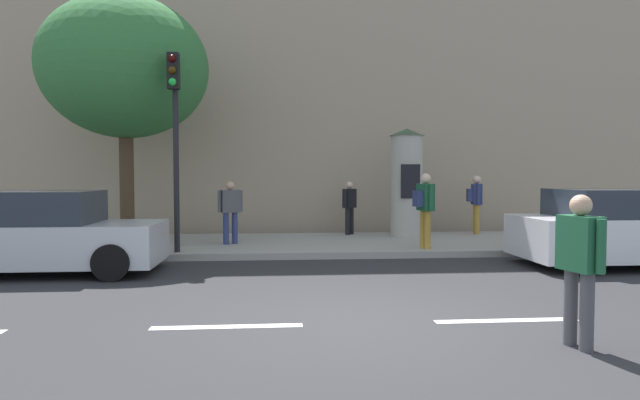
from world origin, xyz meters
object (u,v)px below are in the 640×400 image
object	(u,v)px
traffic_light	(175,119)
pedestrian_in_light_jacket	(425,204)
pedestrian_tallest	(230,208)
parked_car_blue	(36,234)
parked_car_red	(629,229)
pedestrian_in_red_top	(350,204)
poster_column	(406,182)
pedestrian_near_pole	(580,259)
street_tree	(125,68)
pedestrian_with_bag	(476,200)

from	to	relation	value
traffic_light	pedestrian_in_light_jacket	bearing A→B (deg)	2.66
pedestrian_tallest	pedestrian_in_light_jacket	bearing A→B (deg)	-14.18
parked_car_blue	parked_car_red	xyz separation A→B (m)	(11.34, -0.06, 0.01)
pedestrian_tallest	pedestrian_in_red_top	world-z (taller)	pedestrian_tallest
poster_column	pedestrian_in_red_top	size ratio (longest dim) A/B	1.97
pedestrian_in_red_top	poster_column	bearing A→B (deg)	-19.32
pedestrian_near_pole	parked_car_blue	world-z (taller)	pedestrian_near_pole
traffic_light	parked_car_blue	xyz separation A→B (m)	(-2.23, -1.49, -2.26)
street_tree	pedestrian_in_red_top	xyz separation A→B (m)	(5.64, 1.60, -3.36)
pedestrian_in_red_top	street_tree	bearing A→B (deg)	-164.18
street_tree	parked_car_red	world-z (taller)	street_tree
parked_car_blue	parked_car_red	world-z (taller)	parked_car_red
poster_column	parked_car_red	distance (m)	5.56
pedestrian_in_red_top	parked_car_red	size ratio (longest dim) A/B	0.34
poster_column	parked_car_red	xyz separation A→B (m)	(3.44, -4.27, -0.89)
parked_car_blue	pedestrian_with_bag	bearing A→B (deg)	24.71
pedestrian_tallest	pedestrian_in_light_jacket	size ratio (longest dim) A/B	0.89
street_tree	parked_car_blue	size ratio (longest dim) A/B	1.37
street_tree	pedestrian_tallest	world-z (taller)	street_tree
poster_column	pedestrian_in_red_top	distance (m)	1.70
poster_column	parked_car_blue	bearing A→B (deg)	-151.93
traffic_light	pedestrian_with_bag	distance (m)	8.56
pedestrian_tallest	pedestrian_near_pole	bearing A→B (deg)	-61.06
pedestrian_in_red_top	pedestrian_in_light_jacket	distance (m)	3.27
traffic_light	street_tree	bearing A→B (deg)	131.51
pedestrian_with_bag	parked_car_red	size ratio (longest dim) A/B	0.38
poster_column	pedestrian_in_light_jacket	size ratio (longest dim) A/B	1.72
pedestrian_with_bag	pedestrian_in_light_jacket	bearing A→B (deg)	-128.54
street_tree	pedestrian_tallest	distance (m)	4.17
pedestrian_near_pole	pedestrian_in_light_jacket	xyz separation A→B (m)	(0.20, 6.57, 0.23)
pedestrian_in_light_jacket	parked_car_red	world-z (taller)	pedestrian_in_light_jacket
pedestrian_in_light_jacket	parked_car_red	size ratio (longest dim) A/B	0.39
pedestrian_with_bag	parked_car_blue	world-z (taller)	pedestrian_with_bag
street_tree	poster_column	bearing A→B (deg)	8.58
parked_car_red	pedestrian_near_pole	bearing A→B (deg)	-128.74
pedestrian_in_red_top	parked_car_red	world-z (taller)	pedestrian_in_red_top
traffic_light	poster_column	world-z (taller)	traffic_light
pedestrian_near_pole	parked_car_blue	xyz separation A→B (m)	(-7.52, 4.82, -0.21)
traffic_light	street_tree	xyz separation A→B (m)	(-1.46, 1.65, 1.37)
traffic_light	pedestrian_tallest	world-z (taller)	traffic_light
parked_car_red	parked_car_blue	bearing A→B (deg)	179.69
pedestrian_near_pole	pedestrian_tallest	world-z (taller)	pedestrian_tallest
pedestrian_tallest	pedestrian_in_red_top	distance (m)	3.66
poster_column	pedestrian_near_pole	bearing A→B (deg)	-92.42
traffic_light	pedestrian_with_bag	bearing A→B (deg)	21.83
traffic_light	parked_car_blue	size ratio (longest dim) A/B	0.97
pedestrian_in_light_jacket	parked_car_blue	world-z (taller)	pedestrian_in_light_jacket
pedestrian_near_pole	parked_car_red	xyz separation A→B (m)	(3.82, 4.76, -0.20)
poster_column	parked_car_blue	xyz separation A→B (m)	(-7.90, -4.21, -0.91)
pedestrian_in_red_top	pedestrian_in_light_jacket	bearing A→B (deg)	-66.42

